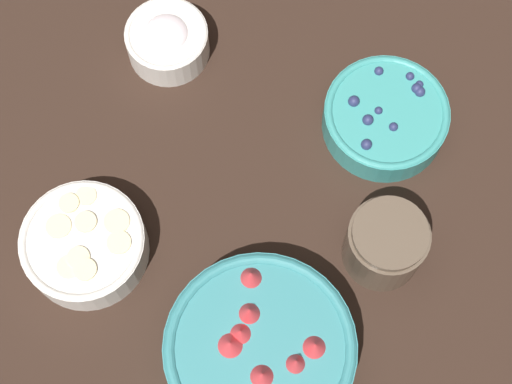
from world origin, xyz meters
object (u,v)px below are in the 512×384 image
object	(u,v)px
bowl_blueberries	(386,117)
bowl_cream	(167,40)
bowl_bananas	(85,244)
jar_chocolate	(385,244)
bowl_strawberries	(260,350)

from	to	relation	value
bowl_blueberries	bowl_cream	size ratio (longest dim) A/B	1.46
bowl_cream	bowl_bananas	bearing A→B (deg)	104.36
bowl_cream	jar_chocolate	size ratio (longest dim) A/B	1.13
jar_chocolate	bowl_cream	bearing A→B (deg)	-14.19
bowl_strawberries	bowl_blueberries	size ratio (longest dim) A/B	1.38
bowl_blueberries	bowl_cream	bearing A→B (deg)	10.76
bowl_strawberries	bowl_cream	size ratio (longest dim) A/B	2.01
bowl_bananas	jar_chocolate	distance (m)	0.37
bowl_blueberries	bowl_cream	xyz separation A→B (m)	(0.31, 0.06, 0.00)
bowl_bananas	jar_chocolate	size ratio (longest dim) A/B	1.55
bowl_blueberries	bowl_cream	world-z (taller)	bowl_cream
bowl_cream	jar_chocolate	world-z (taller)	jar_chocolate
bowl_blueberries	jar_chocolate	world-z (taller)	jar_chocolate
bowl_cream	bowl_strawberries	bearing A→B (deg)	138.64
bowl_bananas	bowl_cream	size ratio (longest dim) A/B	1.37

